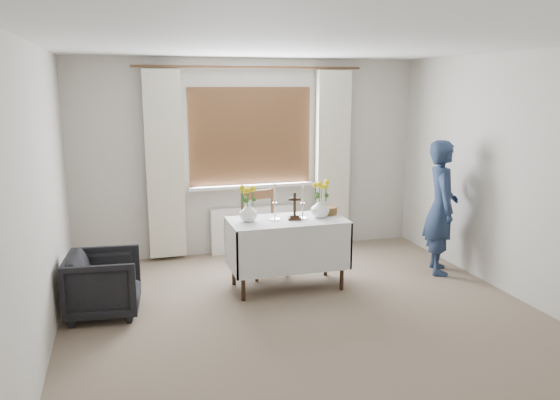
% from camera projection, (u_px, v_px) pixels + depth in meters
% --- Properties ---
extents(ground, '(5.00, 5.00, 0.00)m').
position_uv_depth(ground, '(315.00, 328.00, 4.96)').
color(ground, '#88715E').
rests_on(ground, ground).
extents(altar_table, '(1.24, 0.64, 0.76)m').
position_uv_depth(altar_table, '(287.00, 254.00, 5.88)').
color(altar_table, silver).
rests_on(altar_table, ground).
extents(wooden_chair, '(0.52, 0.52, 0.97)m').
position_uv_depth(wooden_chair, '(265.00, 233.00, 6.29)').
color(wooden_chair, brown).
rests_on(wooden_chair, ground).
extents(armchair, '(0.73, 0.71, 0.61)m').
position_uv_depth(armchair, '(104.00, 284.00, 5.20)').
color(armchair, black).
rests_on(armchair, ground).
extents(person, '(0.55, 0.66, 1.56)m').
position_uv_depth(person, '(441.00, 207.00, 6.30)').
color(person, navy).
rests_on(person, ground).
extents(radiator, '(1.10, 0.10, 0.60)m').
position_uv_depth(radiator, '(253.00, 230.00, 7.17)').
color(radiator, white).
rests_on(radiator, ground).
extents(wooden_cross, '(0.16, 0.13, 0.29)m').
position_uv_depth(wooden_cross, '(295.00, 206.00, 5.76)').
color(wooden_cross, black).
rests_on(wooden_cross, altar_table).
extents(candlestick_left, '(0.12, 0.12, 0.39)m').
position_uv_depth(candlestick_left, '(275.00, 202.00, 5.74)').
color(candlestick_left, silver).
rests_on(candlestick_left, altar_table).
extents(candlestick_right, '(0.12, 0.12, 0.36)m').
position_uv_depth(candlestick_right, '(303.00, 202.00, 5.80)').
color(candlestick_right, silver).
rests_on(candlestick_right, altar_table).
extents(flower_vase_left, '(0.21, 0.21, 0.20)m').
position_uv_depth(flower_vase_left, '(248.00, 212.00, 5.70)').
color(flower_vase_left, white).
rests_on(flower_vase_left, altar_table).
extents(flower_vase_right, '(0.26, 0.26, 0.21)m').
position_uv_depth(flower_vase_right, '(320.00, 208.00, 5.87)').
color(flower_vase_right, white).
rests_on(flower_vase_right, altar_table).
extents(wicker_basket, '(0.27, 0.27, 0.08)m').
position_uv_depth(wicker_basket, '(327.00, 210.00, 6.04)').
color(wicker_basket, brown).
rests_on(wicker_basket, altar_table).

